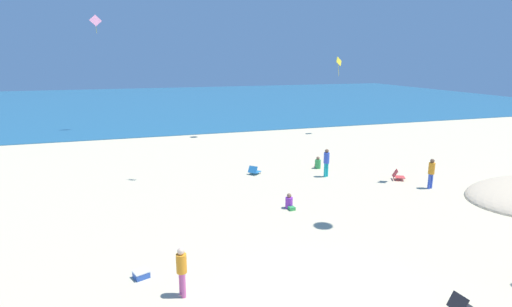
{
  "coord_description": "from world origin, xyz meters",
  "views": [
    {
      "loc": [
        -4.89,
        -9.04,
        6.86
      ],
      "look_at": [
        0.0,
        6.21,
        3.07
      ],
      "focal_mm": 28.54,
      "sensor_mm": 36.0,
      "label": 1
    }
  ],
  "objects_px": {
    "beach_chair_far_right": "(461,305)",
    "person_5": "(431,171)",
    "kite_yellow": "(339,62)",
    "person_0": "(318,164)",
    "cooler_box": "(141,274)",
    "kite_pink": "(96,21)",
    "beach_chair_near_camera": "(398,175)",
    "person_2": "(326,161)",
    "person_1": "(289,203)",
    "beach_chair_far_left": "(254,171)",
    "person_3": "(182,269)"
  },
  "relations": [
    {
      "from": "beach_chair_far_right",
      "to": "person_5",
      "type": "distance_m",
      "value": 11.57
    },
    {
      "from": "person_5",
      "to": "kite_yellow",
      "type": "bearing_deg",
      "value": 155.19
    },
    {
      "from": "person_0",
      "to": "cooler_box",
      "type": "bearing_deg",
      "value": 150.43
    },
    {
      "from": "cooler_box",
      "to": "kite_pink",
      "type": "bearing_deg",
      "value": 94.28
    },
    {
      "from": "beach_chair_near_camera",
      "to": "person_2",
      "type": "distance_m",
      "value": 4.12
    },
    {
      "from": "beach_chair_near_camera",
      "to": "person_0",
      "type": "xyz_separation_m",
      "value": [
        -3.25,
        3.7,
        0.02
      ]
    },
    {
      "from": "beach_chair_near_camera",
      "to": "person_1",
      "type": "relative_size",
      "value": 1.19
    },
    {
      "from": "person_0",
      "to": "person_5",
      "type": "distance_m",
      "value": 6.84
    },
    {
      "from": "beach_chair_near_camera",
      "to": "beach_chair_far_left",
      "type": "xyz_separation_m",
      "value": [
        -7.52,
        3.59,
        -0.04
      ]
    },
    {
      "from": "beach_chair_far_right",
      "to": "cooler_box",
      "type": "bearing_deg",
      "value": 146.13
    },
    {
      "from": "person_3",
      "to": "beach_chair_far_left",
      "type": "bearing_deg",
      "value": 49.23
    },
    {
      "from": "person_0",
      "to": "kite_yellow",
      "type": "distance_m",
      "value": 13.95
    },
    {
      "from": "person_5",
      "to": "kite_yellow",
      "type": "xyz_separation_m",
      "value": [
        3.04,
        15.97,
        5.52
      ]
    },
    {
      "from": "person_1",
      "to": "kite_yellow",
      "type": "bearing_deg",
      "value": 138.21
    },
    {
      "from": "person_3",
      "to": "kite_yellow",
      "type": "bearing_deg",
      "value": 38.36
    },
    {
      "from": "cooler_box",
      "to": "person_5",
      "type": "distance_m",
      "value": 15.89
    },
    {
      "from": "person_0",
      "to": "kite_pink",
      "type": "height_order",
      "value": "kite_pink"
    },
    {
      "from": "person_3",
      "to": "person_2",
      "type": "bearing_deg",
      "value": 31.26
    },
    {
      "from": "cooler_box",
      "to": "kite_pink",
      "type": "height_order",
      "value": "kite_pink"
    },
    {
      "from": "beach_chair_far_right",
      "to": "person_1",
      "type": "xyz_separation_m",
      "value": [
        -1.44,
        8.83,
        0.02
      ]
    },
    {
      "from": "beach_chair_far_left",
      "to": "kite_pink",
      "type": "bearing_deg",
      "value": 74.65
    },
    {
      "from": "beach_chair_far_right",
      "to": "person_0",
      "type": "bearing_deg",
      "value": 73.84
    },
    {
      "from": "beach_chair_far_left",
      "to": "beach_chair_near_camera",
      "type": "bearing_deg",
      "value": -66.86
    },
    {
      "from": "beach_chair_far_right",
      "to": "kite_yellow",
      "type": "distance_m",
      "value": 27.83
    },
    {
      "from": "person_1",
      "to": "person_5",
      "type": "distance_m",
      "value": 8.36
    },
    {
      "from": "person_5",
      "to": "beach_chair_near_camera",
      "type": "bearing_deg",
      "value": -174.53
    },
    {
      "from": "person_1",
      "to": "kite_yellow",
      "type": "xyz_separation_m",
      "value": [
        11.36,
        16.41,
        6.2
      ]
    },
    {
      "from": "cooler_box",
      "to": "kite_yellow",
      "type": "relative_size",
      "value": 0.34
    },
    {
      "from": "cooler_box",
      "to": "beach_chair_near_camera",
      "type": "bearing_deg",
      "value": 24.34
    },
    {
      "from": "beach_chair_near_camera",
      "to": "person_0",
      "type": "relative_size",
      "value": 1.11
    },
    {
      "from": "person_2",
      "to": "person_1",
      "type": "bearing_deg",
      "value": -67.83
    },
    {
      "from": "person_1",
      "to": "kite_pink",
      "type": "xyz_separation_m",
      "value": [
        -9.01,
        24.69,
        9.83
      ]
    },
    {
      "from": "beach_chair_far_right",
      "to": "kite_yellow",
      "type": "height_order",
      "value": "kite_yellow"
    },
    {
      "from": "beach_chair_far_left",
      "to": "cooler_box",
      "type": "relative_size",
      "value": 1.54
    },
    {
      "from": "person_3",
      "to": "kite_yellow",
      "type": "distance_m",
      "value": 28.47
    },
    {
      "from": "beach_chair_far_left",
      "to": "cooler_box",
      "type": "height_order",
      "value": "beach_chair_far_left"
    },
    {
      "from": "cooler_box",
      "to": "person_3",
      "type": "relative_size",
      "value": 0.37
    },
    {
      "from": "beach_chair_near_camera",
      "to": "beach_chair_far_left",
      "type": "distance_m",
      "value": 8.33
    },
    {
      "from": "beach_chair_far_right",
      "to": "person_2",
      "type": "xyz_separation_m",
      "value": [
        2.58,
        12.97,
        0.72
      ]
    },
    {
      "from": "person_3",
      "to": "beach_chair_near_camera",
      "type": "bearing_deg",
      "value": 16.93
    },
    {
      "from": "person_0",
      "to": "beach_chair_far_left",
      "type": "bearing_deg",
      "value": 109.5
    },
    {
      "from": "cooler_box",
      "to": "beach_chair_far_right",
      "type": "bearing_deg",
      "value": -29.0
    },
    {
      "from": "beach_chair_near_camera",
      "to": "person_3",
      "type": "height_order",
      "value": "person_3"
    },
    {
      "from": "beach_chair_far_right",
      "to": "person_3",
      "type": "height_order",
      "value": "person_3"
    },
    {
      "from": "cooler_box",
      "to": "person_1",
      "type": "bearing_deg",
      "value": 31.78
    },
    {
      "from": "kite_yellow",
      "to": "person_2",
      "type": "bearing_deg",
      "value": -120.86
    },
    {
      "from": "person_5",
      "to": "beach_chair_far_left",
      "type": "bearing_deg",
      "value": -137.77
    },
    {
      "from": "beach_chair_far_right",
      "to": "kite_yellow",
      "type": "relative_size",
      "value": 0.39
    },
    {
      "from": "beach_chair_far_right",
      "to": "person_2",
      "type": "bearing_deg",
      "value": 73.9
    },
    {
      "from": "beach_chair_far_right",
      "to": "person_1",
      "type": "bearing_deg",
      "value": 94.42
    }
  ]
}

